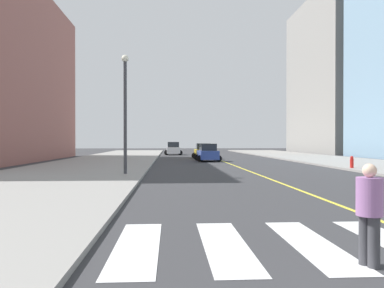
{
  "coord_description": "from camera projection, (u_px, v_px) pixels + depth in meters",
  "views": [
    {
      "loc": [
        -5.63,
        -3.76,
        2.14
      ],
      "look_at": [
        -3.97,
        24.83,
        1.92
      ],
      "focal_mm": 35.54,
      "sensor_mm": 36.0,
      "label": 1
    }
  ],
  "objects": [
    {
      "name": "sidewalk_kerb_west",
      "position": [
        63.0,
        175.0,
        23.35
      ],
      "size": [
        10.0,
        120.0,
        0.15
      ],
      "primitive_type": "cube",
      "color": "gray",
      "rests_on": "ground"
    },
    {
      "name": "lane_divider_paint",
      "position": [
        219.0,
        160.0,
        44.03
      ],
      "size": [
        0.16,
        80.0,
        0.01
      ],
      "primitive_type": "cube",
      "color": "yellow",
      "rests_on": "ground"
    },
    {
      "name": "parking_garage_concrete",
      "position": [
        355.0,
        77.0,
        69.47
      ],
      "size": [
        18.0,
        24.0,
        27.8
      ],
      "primitive_type": "cube",
      "color": "gray",
      "rests_on": "ground"
    },
    {
      "name": "car_yellow_nearest",
      "position": [
        203.0,
        152.0,
        46.11
      ],
      "size": [
        2.62,
        4.19,
        1.87
      ],
      "rotation": [
        0.0,
        0.0,
        -0.0
      ],
      "color": "gold",
      "rests_on": "ground"
    },
    {
      "name": "car_blue_second",
      "position": [
        208.0,
        153.0,
        40.25
      ],
      "size": [
        2.7,
        4.25,
        1.88
      ],
      "rotation": [
        0.0,
        0.0,
        0.03
      ],
      "color": "#2D479E",
      "rests_on": "ground"
    },
    {
      "name": "car_white_third",
      "position": [
        173.0,
        149.0,
        59.36
      ],
      "size": [
        2.86,
        4.54,
        2.01
      ],
      "rotation": [
        0.0,
        0.0,
        0.02
      ],
      "color": "silver",
      "rests_on": "ground"
    },
    {
      "name": "pedestrian_crossing",
      "position": [
        369.0,
        210.0,
        6.46
      ],
      "size": [
        0.43,
        0.43,
        1.76
      ],
      "rotation": [
        0.0,
        0.0,
        1.97
      ],
      "color": "#38383D",
      "rests_on": "ground"
    },
    {
      "name": "fire_hydrant",
      "position": [
        352.0,
        162.0,
        28.17
      ],
      "size": [
        0.26,
        0.26,
        0.89
      ],
      "color": "red",
      "rests_on": "sidewalk_kerb_east"
    },
    {
      "name": "street_lamp",
      "position": [
        125.0,
        103.0,
        23.15
      ],
      "size": [
        0.44,
        0.44,
        7.26
      ],
      "color": "#38383D",
      "rests_on": "sidewalk_kerb_west"
    }
  ]
}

